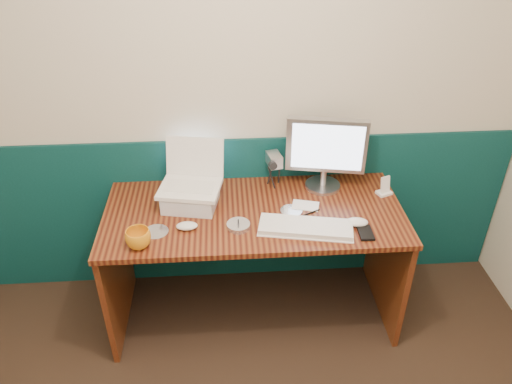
{
  "coord_description": "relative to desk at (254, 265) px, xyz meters",
  "views": [
    {
      "loc": [
        0.02,
        -0.79,
        2.29
      ],
      "look_at": [
        0.16,
        1.23,
        0.97
      ],
      "focal_mm": 35.0,
      "sensor_mm": 36.0,
      "label": 1
    }
  ],
  "objects": [
    {
      "name": "laptop",
      "position": [
        -0.34,
        0.08,
        0.6
      ],
      "size": [
        0.36,
        0.3,
        0.26
      ],
      "primitive_type": null,
      "rotation": [
        0.0,
        0.0,
        -0.19
      ],
      "color": "white",
      "rests_on": "laptop_riser"
    },
    {
      "name": "desk",
      "position": [
        0.0,
        0.0,
        0.0
      ],
      "size": [
        1.6,
        0.7,
        0.75
      ],
      "primitive_type": "cube",
      "color": "#38100A",
      "rests_on": "ground"
    },
    {
      "name": "cd_loose_b",
      "position": [
        0.2,
        -0.01,
        0.38
      ],
      "size": [
        0.12,
        0.12,
        0.0
      ],
      "primitive_type": "cylinder",
      "color": "#ACB5BD",
      "rests_on": "desk"
    },
    {
      "name": "cd_loose_a",
      "position": [
        -0.5,
        -0.14,
        0.38
      ],
      "size": [
        0.13,
        0.13,
        0.0
      ],
      "primitive_type": "cylinder",
      "color": "#B2B7C3",
      "rests_on": "desk"
    },
    {
      "name": "mug",
      "position": [
        -0.57,
        -0.26,
        0.42
      ],
      "size": [
        0.14,
        0.14,
        0.1
      ],
      "primitive_type": "imported",
      "rotation": [
        0.0,
        0.0,
        0.16
      ],
      "color": "orange",
      "rests_on": "desk"
    },
    {
      "name": "pen",
      "position": [
        0.29,
        -0.05,
        0.38
      ],
      "size": [
        0.13,
        0.07,
        0.01
      ],
      "primitive_type": "cylinder",
      "rotation": [
        0.0,
        1.57,
        0.47
      ],
      "color": "black",
      "rests_on": "desk"
    },
    {
      "name": "keyboard",
      "position": [
        0.25,
        -0.18,
        0.39
      ],
      "size": [
        0.49,
        0.24,
        0.03
      ],
      "primitive_type": "cube",
      "rotation": [
        0.0,
        0.0,
        -0.19
      ],
      "color": "white",
      "rests_on": "desk"
    },
    {
      "name": "pda",
      "position": [
        0.54,
        -0.24,
        0.38
      ],
      "size": [
        0.07,
        0.12,
        0.01
      ],
      "primitive_type": "cube",
      "rotation": [
        0.0,
        0.0,
        -0.02
      ],
      "color": "black",
      "rests_on": "desk"
    },
    {
      "name": "papers",
      "position": [
        0.28,
        0.03,
        0.38
      ],
      "size": [
        0.16,
        0.13,
        0.0
      ],
      "primitive_type": "cube",
      "rotation": [
        0.0,
        0.0,
        -0.26
      ],
      "color": "white",
      "rests_on": "desk"
    },
    {
      "name": "back_wall",
      "position": [
        -0.16,
        0.37,
        0.88
      ],
      "size": [
        3.5,
        0.04,
        2.5
      ],
      "primitive_type": "cube",
      "color": "beige",
      "rests_on": "ground"
    },
    {
      "name": "camcorder",
      "position": [
        0.13,
        0.26,
        0.47
      ],
      "size": [
        0.11,
        0.14,
        0.2
      ],
      "primitive_type": null,
      "rotation": [
        0.0,
        0.0,
        0.21
      ],
      "color": "#BCBCC1",
      "rests_on": "desk"
    },
    {
      "name": "mouse_left",
      "position": [
        -0.35,
        -0.13,
        0.39
      ],
      "size": [
        0.11,
        0.06,
        0.04
      ],
      "primitive_type": "ellipsoid",
      "rotation": [
        0.0,
        0.0,
        -0.0
      ],
      "color": "silver",
      "rests_on": "desk"
    },
    {
      "name": "cd_spindle",
      "position": [
        -0.09,
        -0.14,
        0.39
      ],
      "size": [
        0.12,
        0.12,
        0.02
      ],
      "primitive_type": "cylinder",
      "color": "silver",
      "rests_on": "desk"
    },
    {
      "name": "mouse_right",
      "position": [
        0.52,
        -0.16,
        0.39
      ],
      "size": [
        0.12,
        0.08,
        0.04
      ],
      "primitive_type": "ellipsoid",
      "rotation": [
        0.0,
        0.0,
        -0.15
      ],
      "color": "white",
      "rests_on": "desk"
    },
    {
      "name": "dock",
      "position": [
        0.74,
        0.12,
        0.38
      ],
      "size": [
        0.1,
        0.09,
        0.01
      ],
      "primitive_type": "cube",
      "rotation": [
        0.0,
        0.0,
        0.38
      ],
      "color": "white",
      "rests_on": "desk"
    },
    {
      "name": "wainscot",
      "position": [
        -0.16,
        0.36,
        0.12
      ],
      "size": [
        3.48,
        0.02,
        1.0
      ],
      "primitive_type": "cube",
      "color": "#072E31",
      "rests_on": "ground"
    },
    {
      "name": "laptop_riser",
      "position": [
        -0.34,
        0.08,
        0.42
      ],
      "size": [
        0.32,
        0.28,
        0.1
      ],
      "primitive_type": "cube",
      "rotation": [
        0.0,
        0.0,
        -0.19
      ],
      "color": "silver",
      "rests_on": "desk"
    },
    {
      "name": "monitor",
      "position": [
        0.41,
        0.22,
        0.59
      ],
      "size": [
        0.45,
        0.21,
        0.44
      ],
      "primitive_type": null,
      "rotation": [
        0.0,
        0.0,
        -0.19
      ],
      "color": "#ADAEB2",
      "rests_on": "desk"
    },
    {
      "name": "music_player",
      "position": [
        0.74,
        0.12,
        0.44
      ],
      "size": [
        0.06,
        0.05,
        0.1
      ],
      "primitive_type": "cube",
      "rotation": [
        -0.17,
        0.0,
        0.38
      ],
      "color": "white",
      "rests_on": "dock"
    }
  ]
}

